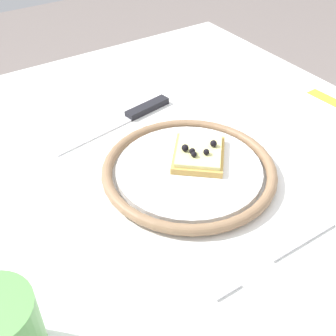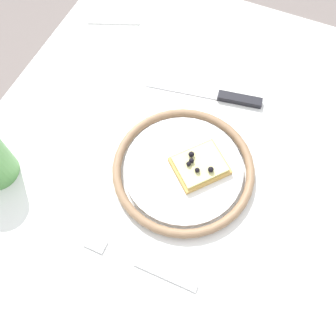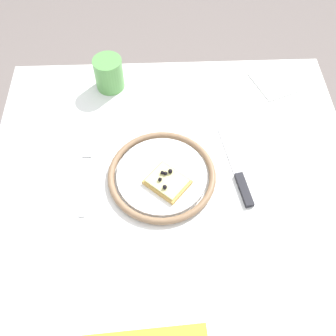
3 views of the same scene
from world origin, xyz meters
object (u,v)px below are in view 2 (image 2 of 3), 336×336
(napkin, at_px, (116,3))
(plate, at_px, (181,168))
(pizza_slice_near, at_px, (200,165))
(knife, at_px, (224,97))
(dining_table, at_px, (186,184))
(fork, at_px, (138,263))

(napkin, bearing_deg, plate, -137.97)
(pizza_slice_near, distance_m, knife, 0.18)
(pizza_slice_near, bearing_deg, plate, 111.60)
(dining_table, bearing_deg, napkin, 44.74)
(napkin, bearing_deg, dining_table, -135.26)
(knife, xyz_separation_m, fork, (-0.37, 0.02, -0.00))
(napkin, bearing_deg, knife, -115.91)
(pizza_slice_near, bearing_deg, dining_table, 59.83)
(dining_table, distance_m, knife, 0.20)
(dining_table, xyz_separation_m, knife, (0.16, -0.01, 0.12))
(pizza_slice_near, relative_size, knife, 0.50)
(dining_table, distance_m, pizza_slice_near, 0.14)
(dining_table, distance_m, fork, 0.24)
(plate, relative_size, fork, 1.29)
(fork, height_order, napkin, same)
(knife, relative_size, fork, 1.19)
(pizza_slice_near, height_order, knife, pizza_slice_near)
(pizza_slice_near, relative_size, fork, 0.59)
(napkin, bearing_deg, pizza_slice_near, -134.32)
(knife, xyz_separation_m, napkin, (0.16, 0.33, -0.00))
(fork, distance_m, napkin, 0.62)
(dining_table, relative_size, plate, 3.47)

